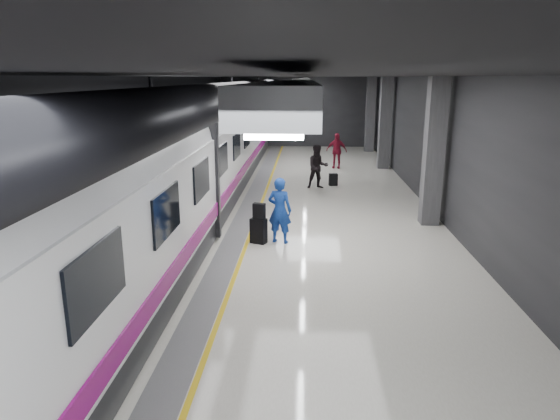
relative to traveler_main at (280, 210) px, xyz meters
name	(u,v)px	position (x,y,z in m)	size (l,w,h in m)	color
ground	(281,241)	(0.04, 0.13, -0.92)	(40.00, 40.00, 0.00)	silver
platform_hall	(273,111)	(-0.24, 1.08, 2.61)	(10.02, 40.02, 4.51)	black
train	(164,167)	(-3.20, 0.13, 1.15)	(3.05, 38.00, 4.05)	black
traveler_main	(280,210)	(0.00, 0.00, 0.00)	(0.67, 0.44, 1.84)	#174CB0
suitcase_main	(259,231)	(-0.58, -0.09, -0.57)	(0.43, 0.27, 0.70)	black
shoulder_bag	(259,211)	(-0.56, -0.11, 0.00)	(0.33, 0.18, 0.44)	black
traveler_far_a	(318,167)	(1.18, 7.11, -0.02)	(0.88, 0.69, 1.81)	black
traveler_far_b	(336,151)	(2.22, 11.98, -0.04)	(1.03, 0.43, 1.76)	maroon
suitcase_far	(333,179)	(1.87, 7.69, -0.66)	(0.35, 0.23, 0.52)	black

